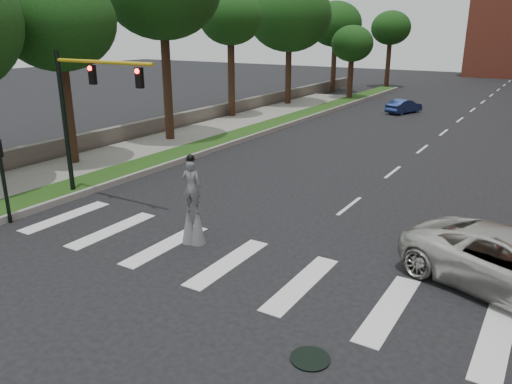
% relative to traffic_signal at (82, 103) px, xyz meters
% --- Properties ---
extents(ground_plane, '(160.00, 160.00, 0.00)m').
position_rel_traffic_signal_xyz_m(ground_plane, '(9.78, -3.00, -4.15)').
color(ground_plane, black).
rests_on(ground_plane, ground).
extents(grass_median, '(2.00, 60.00, 0.25)m').
position_rel_traffic_signal_xyz_m(grass_median, '(-1.72, 17.00, -4.03)').
color(grass_median, '#1B3D11').
rests_on(grass_median, ground).
extents(median_curb, '(0.20, 60.00, 0.28)m').
position_rel_traffic_signal_xyz_m(median_curb, '(-0.67, 17.00, -4.01)').
color(median_curb, gray).
rests_on(median_curb, ground).
extents(sidewalk_left, '(4.00, 60.00, 0.18)m').
position_rel_traffic_signal_xyz_m(sidewalk_left, '(-4.72, 7.00, -4.06)').
color(sidewalk_left, gray).
rests_on(sidewalk_left, ground).
extents(stone_wall, '(0.50, 56.00, 1.10)m').
position_rel_traffic_signal_xyz_m(stone_wall, '(-7.22, 19.00, -3.60)').
color(stone_wall, '#58534B').
rests_on(stone_wall, ground).
extents(manhole, '(0.90, 0.90, 0.04)m').
position_rel_traffic_signal_xyz_m(manhole, '(12.78, -5.00, -4.13)').
color(manhole, black).
rests_on(manhole, ground).
extents(traffic_signal, '(5.30, 0.23, 6.20)m').
position_rel_traffic_signal_xyz_m(traffic_signal, '(0.00, 0.00, 0.00)').
color(traffic_signal, black).
rests_on(traffic_signal, ground).
extents(secondary_signal, '(0.25, 0.21, 3.23)m').
position_rel_traffic_signal_xyz_m(secondary_signal, '(-0.52, -3.50, -2.20)').
color(secondary_signal, black).
rests_on(secondary_signal, ground).
extents(stilt_performer, '(0.83, 0.60, 3.14)m').
position_rel_traffic_signal_xyz_m(stilt_performer, '(6.61, -1.34, -2.87)').
color(stilt_performer, black).
rests_on(stilt_performer, ground).
extents(car_mid, '(2.45, 3.89, 1.21)m').
position_rel_traffic_signal_xyz_m(car_mid, '(4.97, 29.90, -3.55)').
color(car_mid, navy).
rests_on(car_mid, ground).
extents(tree_1, '(5.72, 5.72, 9.78)m').
position_rel_traffic_signal_xyz_m(tree_1, '(-5.32, 3.40, 3.15)').
color(tree_1, black).
rests_on(tree_1, ground).
extents(tree_3, '(4.94, 4.94, 9.91)m').
position_rel_traffic_signal_xyz_m(tree_3, '(-6.42, 20.17, 3.57)').
color(tree_3, black).
rests_on(tree_3, ground).
extents(tree_4, '(7.66, 7.66, 11.39)m').
position_rel_traffic_signal_xyz_m(tree_4, '(-5.85, 28.85, 3.96)').
color(tree_4, black).
rests_on(tree_4, ground).
extents(tree_5, '(5.77, 5.77, 9.90)m').
position_rel_traffic_signal_xyz_m(tree_5, '(-6.22, 40.45, 3.24)').
color(tree_5, black).
rests_on(tree_5, ground).
extents(tree_6, '(4.18, 4.18, 7.33)m').
position_rel_traffic_signal_xyz_m(tree_6, '(-2.26, 35.54, 1.33)').
color(tree_6, black).
rests_on(tree_6, ground).
extents(tree_7, '(4.72, 4.72, 9.06)m').
position_rel_traffic_signal_xyz_m(tree_7, '(-2.51, 48.63, 2.82)').
color(tree_7, black).
rests_on(tree_7, ground).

